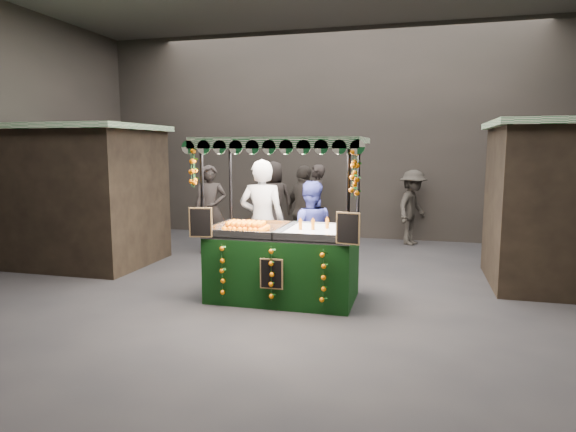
# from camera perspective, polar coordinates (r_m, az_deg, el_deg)

# --- Properties ---
(ground) EXTENTS (12.00, 12.00, 0.00)m
(ground) POSITION_cam_1_polar(r_m,az_deg,el_deg) (7.53, 0.06, -8.93)
(ground) COLOR black
(ground) RESTS_ON ground
(market_hall) EXTENTS (12.10, 10.10, 5.05)m
(market_hall) POSITION_cam_1_polar(r_m,az_deg,el_deg) (7.31, 0.06, 17.36)
(market_hall) COLOR black
(market_hall) RESTS_ON ground
(neighbour_stall_left) EXTENTS (3.00, 2.20, 2.60)m
(neighbour_stall_left) POSITION_cam_1_polar(r_m,az_deg,el_deg) (10.15, -23.19, 2.31)
(neighbour_stall_left) COLOR black
(neighbour_stall_left) RESTS_ON ground
(juice_stall) EXTENTS (2.39, 1.40, 2.31)m
(juice_stall) POSITION_cam_1_polar(r_m,az_deg,el_deg) (7.09, -0.56, -4.01)
(juice_stall) COLOR black
(juice_stall) RESTS_ON ground
(vendor_grey) EXTENTS (0.78, 0.57, 2.00)m
(vendor_grey) POSITION_cam_1_polar(r_m,az_deg,el_deg) (7.96, -3.01, -0.66)
(vendor_grey) COLOR slate
(vendor_grey) RESTS_ON ground
(vendor_blue) EXTENTS (0.90, 0.76, 1.66)m
(vendor_blue) POSITION_cam_1_polar(r_m,az_deg,el_deg) (7.95, 2.51, -1.90)
(vendor_blue) COLOR navy
(vendor_blue) RESTS_ON ground
(shopper_0) EXTENTS (0.77, 0.63, 1.83)m
(shopper_0) POSITION_cam_1_polar(r_m,az_deg,el_deg) (10.37, -8.95, 0.76)
(shopper_0) COLOR #2B2523
(shopper_0) RESTS_ON ground
(shopper_1) EXTENTS (1.03, 1.01, 1.68)m
(shopper_1) POSITION_cam_1_polar(r_m,az_deg,el_deg) (9.06, 26.21, -1.45)
(shopper_1) COLOR #2C2523
(shopper_1) RESTS_ON ground
(shopper_2) EXTENTS (1.10, 1.06, 1.84)m
(shopper_2) POSITION_cam_1_polar(r_m,az_deg,el_deg) (9.86, 1.86, 0.52)
(shopper_2) COLOR #282421
(shopper_2) RESTS_ON ground
(shopper_3) EXTENTS (1.01, 1.25, 1.70)m
(shopper_3) POSITION_cam_1_polar(r_m,az_deg,el_deg) (11.51, 14.17, 0.97)
(shopper_3) COLOR #272420
(shopper_3) RESTS_ON ground
(shopper_4) EXTENTS (1.10, 0.99, 1.88)m
(shopper_4) POSITION_cam_1_polar(r_m,az_deg,el_deg) (11.60, -1.73, 1.72)
(shopper_4) COLOR black
(shopper_4) RESTS_ON ground
(shopper_6) EXTENTS (0.48, 0.69, 1.80)m
(shopper_6) POSITION_cam_1_polar(r_m,az_deg,el_deg) (11.67, 3.26, 1.53)
(shopper_6) COLOR black
(shopper_6) RESTS_ON ground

